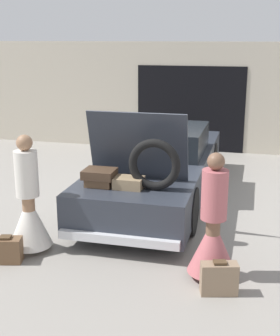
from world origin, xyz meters
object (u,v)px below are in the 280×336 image
Objects in this scene: car at (159,167)px; person_right at (213,234)px; suitcase_beside_left_person at (7,250)px; person_left at (29,210)px; suitcase_beside_right_person at (219,278)px.

car is 3.29× the size of person_right.
person_right reaches higher than suitcase_beside_left_person.
person_left is 0.61m from suitcase_beside_left_person.
person_left is 3.77× the size of suitcase_beside_left_person.
suitcase_beside_left_person is at bearing -114.60° from car.
person_right is at bearing 108.29° from suitcase_beside_right_person.
suitcase_beside_right_person is (2.67, -0.53, -0.40)m from person_left.
person_left reaches higher than person_right.
car is 3.42m from suitcase_beside_left_person.
car reaches higher than suitcase_beside_right_person.
suitcase_beside_right_person is (0.13, -0.38, -0.37)m from person_right.
car is 3.09m from person_right.
person_left is 3.59× the size of suitcase_beside_right_person.
car reaches higher than person_right.
person_right is 3.47× the size of suitcase_beside_right_person.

